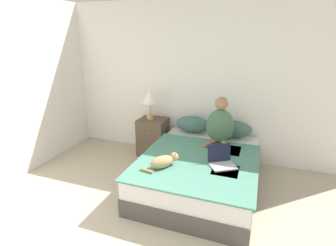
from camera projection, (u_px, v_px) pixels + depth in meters
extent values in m
cube|color=white|center=(194.00, 82.00, 4.32)|extent=(5.35, 0.05, 2.55)
cube|color=white|center=(9.00, 92.00, 3.60)|extent=(0.05, 4.17, 2.55)
cube|color=#4C4742|center=(200.00, 178.00, 3.65)|extent=(1.46, 1.94, 0.24)
cube|color=silver|center=(200.00, 163.00, 3.57)|extent=(1.44, 1.91, 0.23)
cube|color=#4C8470|center=(197.00, 162.00, 3.36)|extent=(1.50, 1.56, 0.02)
cube|color=#5B9384|center=(230.00, 150.00, 3.67)|extent=(0.27, 0.35, 0.01)
cube|color=#5B9384|center=(225.00, 170.00, 3.13)|extent=(0.31, 0.32, 0.01)
ellipsoid|color=#42665B|center=(193.00, 124.00, 4.31)|extent=(0.56, 0.27, 0.27)
ellipsoid|color=#42665B|center=(234.00, 129.00, 4.09)|extent=(0.56, 0.27, 0.27)
ellipsoid|color=#476B4C|center=(220.00, 126.00, 3.84)|extent=(0.41, 0.22, 0.52)
sphere|color=#9E7051|center=(222.00, 103.00, 3.73)|extent=(0.19, 0.19, 0.19)
cylinder|color=#9E7051|center=(210.00, 143.00, 3.82)|extent=(0.18, 0.29, 0.07)
cylinder|color=#9E7051|center=(225.00, 145.00, 3.75)|extent=(0.18, 0.29, 0.07)
ellipsoid|color=tan|center=(162.00, 162.00, 3.17)|extent=(0.31, 0.34, 0.15)
sphere|color=tan|center=(174.00, 157.00, 3.24)|extent=(0.11, 0.11, 0.11)
cone|color=tan|center=(173.00, 153.00, 3.25)|extent=(0.05, 0.05, 0.05)
cone|color=tan|center=(176.00, 155.00, 3.21)|extent=(0.05, 0.05, 0.05)
cylinder|color=tan|center=(147.00, 171.00, 3.08)|extent=(0.17, 0.06, 0.03)
cube|color=#B7B7BC|center=(223.00, 166.00, 3.20)|extent=(0.37, 0.35, 0.02)
cube|color=black|center=(219.00, 153.00, 3.29)|extent=(0.28, 0.21, 0.22)
cube|color=brown|center=(153.00, 137.00, 4.58)|extent=(0.47, 0.41, 0.64)
sphere|color=tan|center=(148.00, 133.00, 4.35)|extent=(0.03, 0.03, 0.03)
cylinder|color=tan|center=(151.00, 117.00, 4.48)|extent=(0.13, 0.13, 0.08)
cylinder|color=tan|center=(150.00, 109.00, 4.44)|extent=(0.02, 0.02, 0.21)
cone|color=white|center=(150.00, 96.00, 4.37)|extent=(0.27, 0.27, 0.23)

